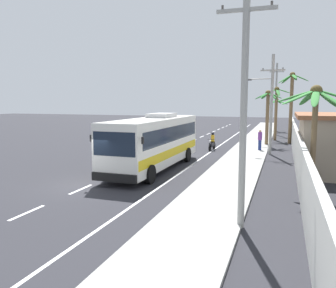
# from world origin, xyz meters

# --- Properties ---
(ground_plane) EXTENTS (160.00, 160.00, 0.00)m
(ground_plane) POSITION_xyz_m (0.00, 0.00, 0.00)
(ground_plane) COLOR #28282D
(sidewalk_kerb) EXTENTS (3.20, 90.00, 0.14)m
(sidewalk_kerb) POSITION_xyz_m (6.80, 10.00, 0.07)
(sidewalk_kerb) COLOR #999993
(sidewalk_kerb) RESTS_ON ground
(lane_markings) EXTENTS (3.79, 71.21, 0.01)m
(lane_markings) POSITION_xyz_m (2.25, 14.85, 0.00)
(lane_markings) COLOR white
(lane_markings) RESTS_ON ground
(boundary_wall) EXTENTS (0.24, 60.00, 2.33)m
(boundary_wall) POSITION_xyz_m (10.60, 14.00, 1.17)
(boundary_wall) COLOR #B2B2AD
(boundary_wall) RESTS_ON ground
(coach_bus_foreground) EXTENTS (3.12, 11.08, 3.62)m
(coach_bus_foreground) POSITION_xyz_m (1.67, 5.37, 1.89)
(coach_bus_foreground) COLOR silver
(coach_bus_foreground) RESTS_ON ground
(motorcycle_beside_bus) EXTENTS (0.56, 1.96, 1.62)m
(motorcycle_beside_bus) POSITION_xyz_m (3.54, 15.14, 0.66)
(motorcycle_beside_bus) COLOR black
(motorcycle_beside_bus) RESTS_ON ground
(pedestrian_near_kerb) EXTENTS (0.36, 0.36, 1.79)m
(pedestrian_near_kerb) POSITION_xyz_m (7.72, 15.63, 1.08)
(pedestrian_near_kerb) COLOR navy
(pedestrian_near_kerb) RESTS_ON sidewalk_kerb
(utility_pole_nearest) EXTENTS (1.99, 0.24, 8.42)m
(utility_pole_nearest) POSITION_xyz_m (8.35, -3.44, 4.40)
(utility_pole_nearest) COLOR #9E9E99
(utility_pole_nearest) RESTS_ON ground
(utility_pole_mid) EXTENTS (3.08, 0.24, 8.24)m
(utility_pole_mid) POSITION_xyz_m (8.55, 14.26, 4.40)
(utility_pole_mid) COLOR #9E9E99
(utility_pole_mid) RESTS_ON ground
(utility_pole_far) EXTENTS (1.80, 0.24, 9.32)m
(utility_pole_far) POSITION_xyz_m (8.52, 31.97, 4.84)
(utility_pole_far) COLOR #9E9E99
(utility_pole_far) RESTS_ON ground
(palm_nearest) EXTENTS (3.63, 3.49, 5.24)m
(palm_nearest) POSITION_xyz_m (11.07, 2.30, 4.00)
(palm_nearest) COLOR brown
(palm_nearest) RESTS_ON ground
(palm_second) EXTENTS (3.13, 3.15, 4.85)m
(palm_second) POSITION_xyz_m (8.54, 37.17, 3.41)
(palm_second) COLOR brown
(palm_second) RESTS_ON ground
(palm_third) EXTENTS (3.06, 3.34, 7.40)m
(palm_third) POSITION_xyz_m (10.30, 22.40, 4.85)
(palm_third) COLOR brown
(palm_third) RESTS_ON ground
(palm_fourth) EXTENTS (2.94, 2.99, 6.03)m
(palm_fourth) POSITION_xyz_m (8.75, 25.01, 4.16)
(palm_fourth) COLOR brown
(palm_fourth) RESTS_ON ground
(palm_farthest) EXTENTS (2.64, 2.45, 5.51)m
(palm_farthest) POSITION_xyz_m (8.09, 19.86, 3.78)
(palm_farthest) COLOR brown
(palm_farthest) RESTS_ON ground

